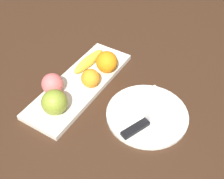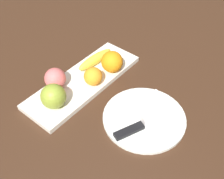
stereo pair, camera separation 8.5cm
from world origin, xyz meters
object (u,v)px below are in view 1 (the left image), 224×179
orange_near_apple (107,62)px  dinner_plate (147,114)px  banana (89,61)px  peach (52,84)px  fruit_tray (80,84)px  folded_napkin (152,103)px  apple (55,102)px  orange_near_banana (91,78)px  knife (140,126)px

orange_near_apple → dinner_plate: size_ratio=0.30×
banana → peach: peach is taller
fruit_tray → orange_near_apple: bearing=-24.1°
fruit_tray → folded_napkin: folded_napkin is taller
apple → dinner_plate: 0.28m
banana → folded_napkin: 0.28m
fruit_tray → dinner_plate: (0.00, -0.25, -0.00)m
apple → banana: 0.23m
orange_near_apple → orange_near_banana: 0.09m
apple → dinner_plate: (0.14, -0.23, -0.05)m
apple → peach: bearing=44.5°
orange_near_banana → folded_napkin: (0.02, -0.21, -0.02)m
apple → orange_near_banana: size_ratio=1.26×
orange_near_banana → fruit_tray: bearing=100.7°
knife → apple: bearing=130.8°
banana → dinner_plate: (-0.09, -0.27, -0.03)m
fruit_tray → dinner_plate: bearing=-90.0°
fruit_tray → apple: bearing=-174.5°
apple → folded_napkin: (0.17, -0.23, -0.03)m
folded_napkin → orange_near_banana: bearing=96.4°
orange_near_banana → dinner_plate: bearing=-92.1°
fruit_tray → dinner_plate: fruit_tray is taller
fruit_tray → knife: bearing=-103.2°
peach → dinner_plate: size_ratio=0.28×
dinner_plate → folded_napkin: folded_napkin is taller
banana → orange_near_banana: size_ratio=2.49×
orange_near_apple → folded_napkin: (-0.07, -0.20, -0.03)m
orange_near_banana → knife: size_ratio=0.35×
peach → dinner_plate: 0.31m
apple → orange_near_apple: (0.24, -0.03, -0.00)m
orange_near_apple → peach: bearing=153.3°
orange_near_apple → knife: orange_near_apple is taller
peach → folded_napkin: bearing=-69.5°
orange_near_banana → knife: bearing=-107.5°
fruit_tray → orange_near_banana: size_ratio=7.02×
fruit_tray → folded_napkin: (0.03, -0.25, 0.02)m
orange_near_apple → peach: 0.20m
fruit_tray → banana: size_ratio=2.83×
banana → orange_near_banana: orange_near_banana is taller
folded_napkin → apple: bearing=125.9°
peach → folded_napkin: peach is taller
orange_near_apple → folded_napkin: bearing=-108.2°
apple → knife: size_ratio=0.44×
dinner_plate → knife: (-0.06, -0.00, 0.01)m
banana → apple: bearing=-166.0°
fruit_tray → apple: 0.15m
orange_near_apple → folded_napkin: 0.22m
apple → knife: bearing=-71.5°
peach → folded_napkin: (0.11, -0.29, -0.03)m
fruit_tray → peach: peach is taller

